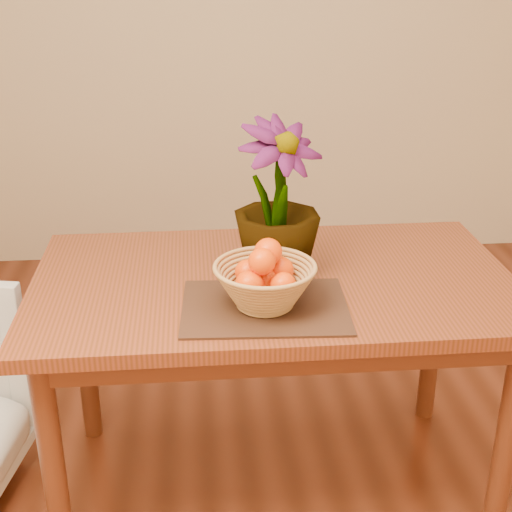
{
  "coord_description": "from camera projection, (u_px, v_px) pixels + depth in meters",
  "views": [
    {
      "loc": [
        -0.22,
        -1.57,
        1.63
      ],
      "look_at": [
        -0.07,
        0.15,
        0.89
      ],
      "focal_mm": 50.0,
      "sensor_mm": 36.0,
      "label": 1
    }
  ],
  "objects": [
    {
      "name": "table",
      "position": [
        274.0,
        304.0,
        2.11
      ],
      "size": [
        1.4,
        0.8,
        0.75
      ],
      "color": "maroon",
      "rests_on": "floor"
    },
    {
      "name": "potted_plant",
      "position": [
        277.0,
        199.0,
        2.02
      ],
      "size": [
        0.35,
        0.35,
        0.45
      ],
      "primitive_type": "imported",
      "rotation": [
        0.0,
        0.0,
        0.55
      ],
      "color": "#184012",
      "rests_on": "table"
    },
    {
      "name": "wall_back",
      "position": [
        231.0,
        9.0,
        3.62
      ],
      "size": [
        4.0,
        0.02,
        2.7
      ],
      "primitive_type": "cube",
      "color": "beige",
      "rests_on": "floor"
    },
    {
      "name": "orange_pile",
      "position": [
        265.0,
        271.0,
        1.85
      ],
      "size": [
        0.16,
        0.16,
        0.13
      ],
      "rotation": [
        0.0,
        0.0,
        0.15
      ],
      "color": "#FF5604",
      "rests_on": "wicker_basket"
    },
    {
      "name": "wicker_basket",
      "position": [
        265.0,
        287.0,
        1.87
      ],
      "size": [
        0.27,
        0.27,
        0.11
      ],
      "color": "tan",
      "rests_on": "placemat"
    },
    {
      "name": "placemat",
      "position": [
        265.0,
        307.0,
        1.89
      ],
      "size": [
        0.46,
        0.35,
        0.01
      ],
      "primitive_type": "cube",
      "rotation": [
        0.0,
        0.0,
        -0.06
      ],
      "color": "#391F14",
      "rests_on": "table"
    }
  ]
}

